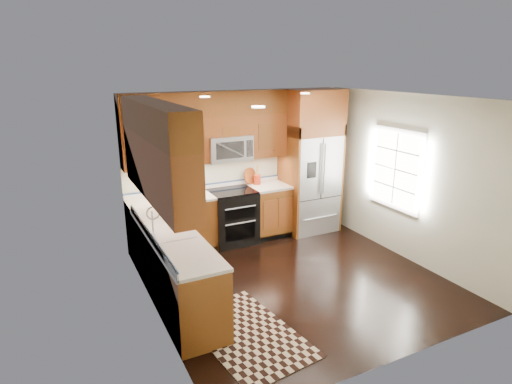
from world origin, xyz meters
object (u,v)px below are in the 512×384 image
refrigerator (311,162)px  knife_block (184,188)px  range (233,217)px  utensil_crock (257,178)px  rug (246,333)px

refrigerator → knife_block: refrigerator is taller
range → refrigerator: size_ratio=0.36×
utensil_crock → refrigerator: bearing=-12.6°
range → knife_block: (-0.80, 0.14, 0.59)m
range → utensil_crock: bearing=17.8°
refrigerator → range: bearing=178.6°
rug → knife_block: (0.14, 2.68, 1.05)m
range → rug: bearing=-110.3°
refrigerator → utensil_crock: refrigerator is taller
rug → utensil_crock: 3.29m
range → knife_block: 1.00m
range → rug: size_ratio=0.57×
utensil_crock → knife_block: bearing=-178.3°
range → refrigerator: 1.76m
range → utensil_crock: size_ratio=2.59×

